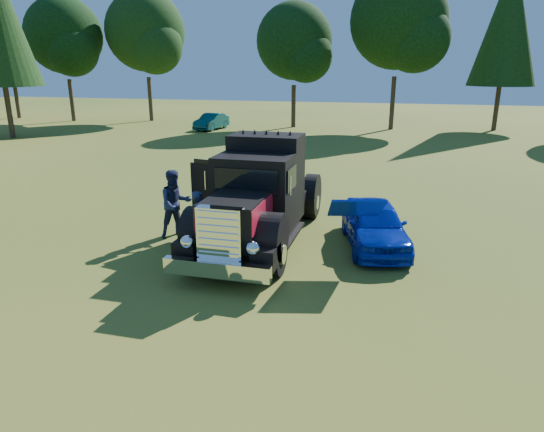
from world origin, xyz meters
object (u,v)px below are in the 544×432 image
at_px(diamond_t_truck, 258,200).
at_px(spectator_far, 176,204).
at_px(hotrod_coupe, 374,224).
at_px(spectator_near, 200,221).
at_px(distant_teal_car, 211,122).

distance_m(diamond_t_truck, spectator_far, 2.53).
bearing_deg(hotrod_coupe, spectator_near, -162.47).
bearing_deg(distant_teal_car, spectator_near, -62.77).
bearing_deg(distant_teal_car, hotrod_coupe, -52.76).
distance_m(hotrod_coupe, spectator_near, 4.84).
xyz_separation_m(spectator_far, distant_teal_car, (-8.57, 24.44, -0.36)).
bearing_deg(diamond_t_truck, hotrod_coupe, 9.50).
height_order(spectator_near, spectator_far, spectator_far).
distance_m(hotrod_coupe, distant_teal_car, 27.79).
xyz_separation_m(spectator_near, distant_teal_car, (-9.70, 25.28, -0.19)).
bearing_deg(hotrod_coupe, distant_teal_car, 121.00).
height_order(diamond_t_truck, hotrod_coupe, diamond_t_truck).
height_order(spectator_far, distant_teal_car, spectator_far).
height_order(hotrod_coupe, spectator_far, spectator_far).
bearing_deg(spectator_far, spectator_near, -81.04).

